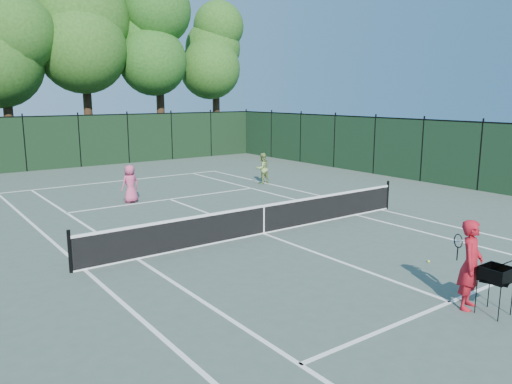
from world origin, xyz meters
TOP-DOWN VIEW (x-y plane):
  - ground at (0.00, 0.00)m, footprint 90.00×90.00m
  - sideline_doubles_left at (-5.49, 0.00)m, footprint 0.10×23.77m
  - sideline_doubles_right at (5.49, 0.00)m, footprint 0.10×23.77m
  - sideline_singles_left at (-4.12, 0.00)m, footprint 0.10×23.77m
  - sideline_singles_right at (4.12, 0.00)m, footprint 0.10×23.77m
  - baseline_far at (0.00, 11.88)m, footprint 10.97×0.10m
  - service_line_near at (0.00, -6.40)m, footprint 8.23×0.10m
  - service_line_far at (0.00, 6.40)m, footprint 8.23×0.10m
  - center_service_line at (0.00, 0.00)m, footprint 0.10×12.80m
  - tennis_net at (0.00, 0.00)m, footprint 11.69×0.09m
  - fence_far at (0.00, 18.00)m, footprint 24.00×0.05m
  - fence_right at (12.00, 0.00)m, footprint 0.05×36.00m
  - tree_2 at (-3.00, 21.80)m, footprint 6.00×6.00m
  - tree_3 at (2.00, 22.30)m, footprint 7.00×7.00m
  - tree_4 at (7.00, 21.60)m, footprint 6.20×6.20m
  - tree_5 at (12.00, 22.10)m, footprint 5.80×5.80m
  - coach at (0.03, -6.75)m, footprint 0.84×0.85m
  - player_pink at (-1.51, 6.75)m, footprint 0.80×0.59m
  - player_green at (5.26, 7.07)m, footprint 0.73×0.58m
  - ball_hopper at (0.15, -7.21)m, footprint 0.64×0.64m
  - loose_ball_midcourt at (1.76, -4.64)m, footprint 0.07×0.07m

SIDE VIEW (x-z plane):
  - ground at x=0.00m, z-range 0.00..0.00m
  - sideline_doubles_left at x=-5.49m, z-range 0.00..0.01m
  - sideline_doubles_right at x=5.49m, z-range 0.00..0.01m
  - sideline_singles_left at x=-4.12m, z-range 0.00..0.01m
  - sideline_singles_right at x=4.12m, z-range 0.00..0.01m
  - baseline_far at x=0.00m, z-range 0.00..0.01m
  - service_line_near at x=0.00m, z-range 0.00..0.01m
  - service_line_far at x=0.00m, z-range 0.00..0.01m
  - center_service_line at x=0.00m, z-range 0.00..0.01m
  - loose_ball_midcourt at x=1.76m, z-range 0.00..0.07m
  - tennis_net at x=0.00m, z-range -0.05..1.01m
  - player_green at x=5.26m, z-range 0.00..1.48m
  - player_pink at x=-1.51m, z-range 0.00..1.50m
  - ball_hopper at x=0.15m, z-range 0.33..1.30m
  - coach at x=0.03m, z-range 0.00..1.81m
  - fence_far at x=0.00m, z-range 0.00..3.00m
  - fence_right at x=12.00m, z-range 0.00..3.00m
  - tree_5 at x=12.00m, z-range 1.59..13.82m
  - tree_2 at x=-3.00m, z-range 1.53..13.93m
  - tree_4 at x=7.00m, z-range 1.66..14.63m
  - tree_3 at x=2.00m, z-range 1.78..16.23m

